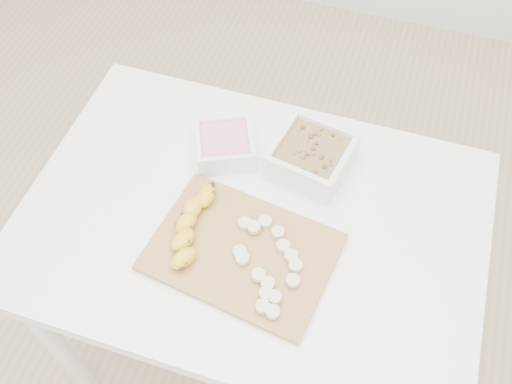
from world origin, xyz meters
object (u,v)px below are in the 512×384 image
(table, at_px, (252,241))
(bowl_granola, at_px, (311,156))
(bowl_yogurt, at_px, (225,145))
(banana, at_px, (191,227))
(cutting_board, at_px, (242,252))

(table, relative_size, bowl_granola, 5.21)
(table, height_order, bowl_yogurt, bowl_yogurt)
(banana, bearing_deg, table, 44.07)
(cutting_board, relative_size, banana, 1.79)
(bowl_yogurt, height_order, cutting_board, bowl_yogurt)
(bowl_granola, bearing_deg, banana, -126.94)
(table, xyz_separation_m, bowl_granola, (0.08, 0.18, 0.14))
(bowl_yogurt, bearing_deg, cutting_board, -62.91)
(cutting_board, distance_m, banana, 0.12)
(bowl_yogurt, bearing_deg, table, -52.98)
(banana, bearing_deg, cutting_board, 2.94)
(table, xyz_separation_m, banana, (-0.11, -0.08, 0.13))
(bowl_yogurt, relative_size, cutting_board, 0.47)
(table, distance_m, banana, 0.18)
(table, distance_m, bowl_yogurt, 0.23)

